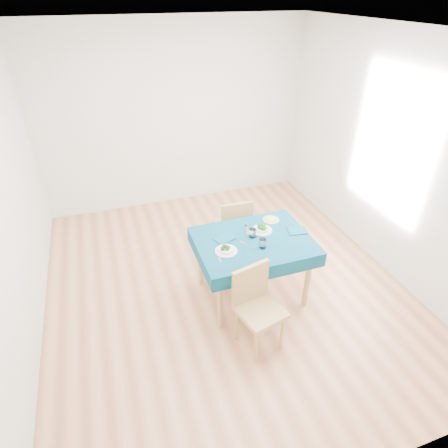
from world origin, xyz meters
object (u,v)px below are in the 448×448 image
object	(u,v)px
table	(252,268)
bowl_near	(226,249)
chair_far	(232,222)
bowl_far	(262,228)
side_plate	(271,220)
chair_near	(261,306)

from	to	relation	value
table	bowl_near	size ratio (longest dim) A/B	5.29
chair_far	bowl_far	bearing A→B (deg)	99.03
bowl_near	side_plate	distance (m)	0.78
bowl_far	side_plate	size ratio (longest dim) A/B	1.19
table	bowl_far	distance (m)	0.46
chair_far	bowl_far	distance (m)	0.74
chair_near	chair_far	xyz separation A→B (m)	(0.25, 1.47, -0.00)
table	side_plate	world-z (taller)	side_plate
bowl_far	chair_far	bearing A→B (deg)	98.10
chair_far	bowl_near	world-z (taller)	chair_far
table	chair_far	world-z (taller)	chair_far
bowl_near	bowl_far	world-z (taller)	same
bowl_far	side_plate	xyz separation A→B (m)	(0.18, 0.16, -0.03)
side_plate	table	bearing A→B (deg)	-138.67
table	side_plate	distance (m)	0.59
chair_far	bowl_far	world-z (taller)	chair_far
bowl_near	side_plate	world-z (taller)	bowl_near
bowl_far	bowl_near	bearing A→B (deg)	-154.87
chair_near	bowl_near	distance (m)	0.66
chair_near	bowl_near	size ratio (longest dim) A/B	4.39
chair_far	side_plate	distance (m)	0.64
bowl_near	side_plate	bearing A→B (deg)	30.26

